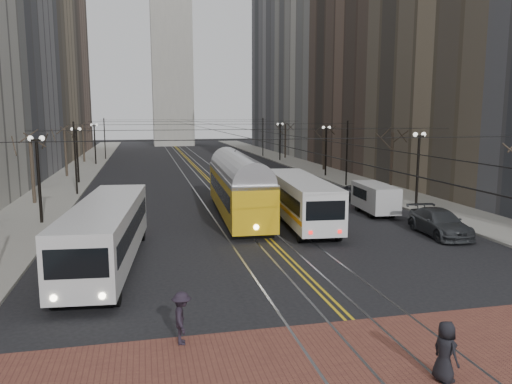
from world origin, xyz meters
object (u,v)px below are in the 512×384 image
sedan_silver (260,179)px  cargo_van (375,199)px  sedan_parked (439,223)px  pedestrian_d (182,318)px  pedestrian_a (445,351)px  transit_bus (107,236)px  sedan_grey (356,193)px  rear_bus (300,201)px  streetcar (238,193)px

sedan_silver → cargo_van: bearing=-64.5°
sedan_parked → pedestrian_d: (-16.28, -11.11, 0.09)m
sedan_silver → pedestrian_a: pedestrian_a is taller
transit_bus → sedan_silver: (13.28, 24.77, -0.81)m
sedan_grey → pedestrian_a: size_ratio=2.28×
rear_bus → sedan_silver: 17.82m
rear_bus → sedan_parked: (7.27, -4.77, -0.77)m
sedan_grey → sedan_silver: 11.76m
streetcar → sedan_parked: 13.55m
sedan_silver → sedan_parked: sedan_parked is taller
sedan_parked → pedestrian_a: 17.70m
transit_bus → sedan_grey: size_ratio=3.21×
sedan_grey → sedan_parked: sedan_parked is taller
streetcar → pedestrian_d: 19.98m
pedestrian_d → cargo_van: bearing=-38.0°
rear_bus → sedan_silver: size_ratio=2.60×
rear_bus → pedestrian_d: size_ratio=6.92×
streetcar → sedan_grey: size_ratio=3.79×
sedan_grey → sedan_silver: (-5.97, 10.13, 0.09)m
pedestrian_a → pedestrian_d: pedestrian_d is taller
pedestrian_d → streetcar: bearing=-13.2°
transit_bus → pedestrian_d: (2.85, -8.86, -0.69)m
cargo_van → rear_bus: bearing=-158.7°
streetcar → sedan_silver: streetcar is taller
transit_bus → sedan_silver: transit_bus is taller
pedestrian_d → sedan_parked: bearing=-53.1°
transit_bus → pedestrian_a: 16.00m
streetcar → cargo_van: bearing=-4.9°
streetcar → transit_bus: bearing=-126.0°
transit_bus → sedan_parked: 19.28m
sedan_parked → streetcar: bearing=147.6°
streetcar → rear_bus: 4.87m
sedan_silver → pedestrian_a: size_ratio=2.66×
streetcar → cargo_van: size_ratio=2.97×
cargo_van → pedestrian_d: bearing=-126.7°
rear_bus → sedan_grey: bearing=50.3°
sedan_grey → rear_bus: bearing=-140.9°
sedan_grey → sedan_silver: size_ratio=0.85×
rear_bus → pedestrian_d: bearing=-115.1°
transit_bus → pedestrian_d: bearing=-66.7°
cargo_van → pedestrian_a: (-8.50, -21.71, -0.23)m
cargo_van → sedan_silver: (-4.90, 15.77, -0.35)m
cargo_van → pedestrian_a: 23.32m
sedan_grey → pedestrian_d: bearing=-131.7°
transit_bus → streetcar: streetcar is taller
cargo_van → pedestrian_d: size_ratio=2.91×
rear_bus → pedestrian_a: size_ratio=6.93×
pedestrian_d → transit_bus: bearing=20.5°
rear_bus → transit_bus: bearing=-144.9°
sedan_grey → pedestrian_d: (-16.40, -23.50, 0.21)m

